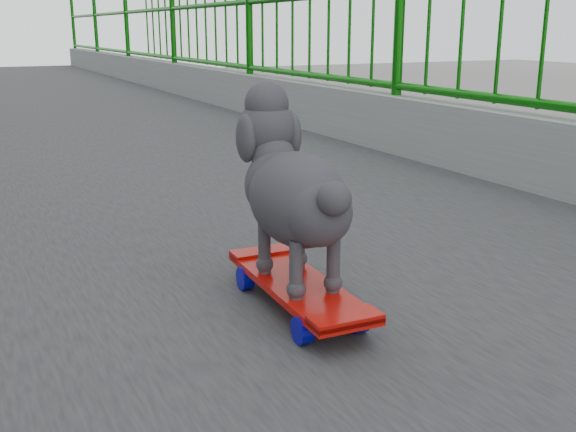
{
  "coord_description": "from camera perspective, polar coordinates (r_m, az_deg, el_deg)",
  "views": [
    {
      "loc": [
        -0.79,
        -1.06,
        7.65
      ],
      "look_at": [
        -0.1,
        0.32,
        7.22
      ],
      "focal_mm": 42.0,
      "sensor_mm": 36.0,
      "label": 1
    }
  ],
  "objects": [
    {
      "name": "poodle",
      "position": [
        1.56,
        0.42,
        2.36
      ],
      "size": [
        0.22,
        0.5,
        0.41
      ],
      "rotation": [
        0.0,
        0.0,
        -0.04
      ],
      "color": "#29272B",
      "rests_on": "skateboard"
    },
    {
      "name": "railing",
      "position": [
        1.39,
        9.77,
        -2.92
      ],
      "size": [
        3.0,
        24.0,
        1.42
      ],
      "color": "gray",
      "rests_on": "footbridge"
    },
    {
      "name": "skateboard",
      "position": [
        1.61,
        0.8,
        -6.15
      ],
      "size": [
        0.18,
        0.54,
        0.07
      ],
      "rotation": [
        0.0,
        0.0,
        -0.04
      ],
      "color": "red",
      "rests_on": "footbridge"
    }
  ]
}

